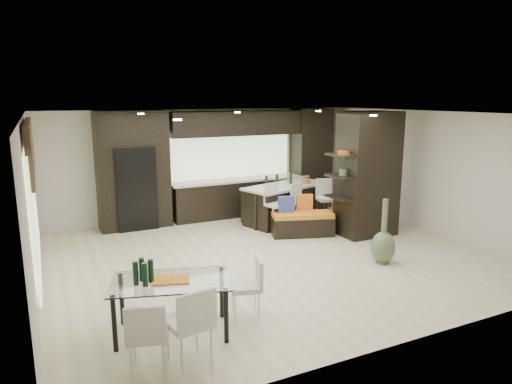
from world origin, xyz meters
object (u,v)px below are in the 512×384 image
stool_right (326,207)px  chair_far (148,338)px  floor_vase (384,232)px  bench (302,224)px  stool_left (276,213)px  chair_end (246,290)px  chair_near (189,327)px  kitchen_island (285,203)px  dining_table (172,307)px  stool_mid (301,211)px

stool_right → chair_far: size_ratio=1.12×
floor_vase → bench: bearing=101.6°
stool_left → chair_end: 4.03m
stool_right → chair_near: bearing=-125.4°
floor_vase → stool_left: bearing=109.0°
chair_far → floor_vase: bearing=35.1°
bench → chair_near: size_ratio=1.54×
kitchen_island → dining_table: (-3.96, -4.10, -0.09)m
kitchen_island → chair_near: 6.25m
stool_right → dining_table: 5.70m
floor_vase → chair_end: floor_vase is taller
stool_mid → stool_right: 0.67m
kitchen_island → floor_vase: floor_vase is taller
stool_right → bench: bearing=-141.8°
floor_vase → chair_far: (-4.63, -1.53, -0.20)m
stool_mid → chair_near: size_ratio=0.97×
bench → chair_near: chair_near is taller
dining_table → chair_near: chair_near is taller
dining_table → chair_end: (1.04, 0.00, 0.03)m
stool_mid → chair_end: size_ratio=1.09×
chair_far → chair_end: size_ratio=1.03×
kitchen_island → stool_mid: 0.75m
stool_left → bench: stool_left is taller
stool_mid → chair_far: stool_mid is taller
chair_far → stool_right: bearing=55.3°
stool_right → chair_end: 4.90m
bench → floor_vase: 2.18m
stool_right → stool_left: bearing=-166.8°
floor_vase → dining_table: floor_vase is taller
kitchen_island → stool_left: (-0.67, -0.76, -0.00)m
chair_near → chair_end: (1.04, 0.74, -0.05)m
kitchen_island → chair_far: (-4.43, -4.82, -0.05)m
dining_table → chair_far: bearing=-106.5°
floor_vase → chair_near: size_ratio=1.39×
kitchen_island → dining_table: bearing=-152.0°
stool_left → chair_near: 5.24m
floor_vase → dining_table: size_ratio=0.81×
floor_vase → chair_end: (-3.12, -0.81, -0.22)m
chair_far → dining_table: bearing=73.6°
stool_left → chair_end: (-2.26, -3.34, -0.06)m
floor_vase → chair_far: floor_vase is taller
bench → floor_vase: floor_vase is taller
stool_right → chair_end: stool_right is taller
floor_vase → chair_far: 4.88m
stool_left → stool_mid: bearing=-11.3°
stool_left → chair_end: bearing=-136.3°
kitchen_island → floor_vase: bearing=-104.5°
kitchen_island → bench: size_ratio=1.62×
dining_table → chair_near: (0.00, -0.74, 0.07)m
stool_left → dining_table: 4.69m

